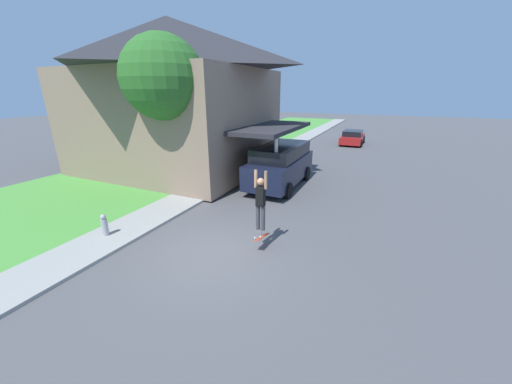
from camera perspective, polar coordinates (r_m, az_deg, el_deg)
name	(u,v)px	position (r m, az deg, el deg)	size (l,w,h in m)	color
ground_plane	(212,253)	(9.02, -8.74, -11.96)	(120.00, 120.00, 0.00)	#49494C
lawn	(154,174)	(18.09, -19.71, 3.50)	(10.00, 80.00, 0.08)	#478E38
sidewalk	(217,183)	(15.41, -7.82, 1.86)	(1.80, 80.00, 0.10)	gray
house	(173,95)	(18.31, -16.25, 18.09)	(13.12, 9.24, 8.45)	#89705B
lawn_tree_near	(163,79)	(13.37, -18.13, 20.70)	(3.48, 3.48, 6.86)	brown
suv_parked	(281,164)	(14.75, 4.95, 5.54)	(2.20, 5.13, 2.11)	black
car_down_street	(353,137)	(28.48, 18.74, 10.29)	(1.98, 4.16, 1.26)	maroon
skateboarder	(261,200)	(8.52, 0.92, -1.64)	(0.41, 0.22, 1.89)	#38383D
skateboard	(262,237)	(8.98, 1.15, -8.93)	(0.27, 0.77, 0.26)	#B73D23
fire_hydrant	(105,225)	(10.79, -28.02, -5.89)	(0.20, 0.20, 0.76)	#99999E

